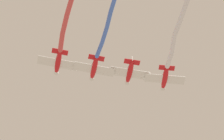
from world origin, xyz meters
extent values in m
ellipsoid|color=red|center=(12.28, 1.54, 67.91)|extent=(1.79, 4.98, 1.00)
sphere|color=white|center=(11.89, 3.84, 67.91)|extent=(0.98, 0.98, 0.85)
ellipsoid|color=black|center=(12.18, 2.15, 68.28)|extent=(0.86, 1.31, 0.53)
cube|color=white|center=(12.25, 1.71, 67.78)|extent=(7.28, 2.81, 0.13)
cube|color=red|center=(12.61, -0.48, 68.00)|extent=(2.89, 1.38, 0.11)
cube|color=white|center=(12.60, -0.38, 68.52)|extent=(0.31, 1.12, 1.38)
cylinder|color=white|center=(13.07, -2.24, 67.83)|extent=(1.61, 2.98, 0.91)
cylinder|color=white|center=(13.68, -5.15, 67.92)|extent=(1.53, 3.18, 1.33)
cylinder|color=white|center=(14.44, -8.25, 68.14)|extent=(1.96, 3.41, 1.11)
cylinder|color=white|center=(15.53, -11.43, 68.37)|extent=(2.03, 3.48, 1.26)
sphere|color=white|center=(12.68, -0.86, 67.85)|extent=(0.81, 0.81, 0.81)
sphere|color=white|center=(13.46, -3.62, 67.80)|extent=(0.81, 0.81, 0.81)
sphere|color=white|center=(13.91, -6.67, 68.04)|extent=(0.81, 0.81, 0.81)
sphere|color=white|center=(14.98, -9.82, 68.23)|extent=(0.81, 0.81, 0.81)
ellipsoid|color=red|center=(6.12, 0.09, 68.21)|extent=(2.14, 4.98, 1.00)
sphere|color=white|center=(5.56, 2.35, 68.21)|extent=(1.03, 1.03, 0.85)
ellipsoid|color=black|center=(5.97, 0.68, 68.58)|extent=(0.94, 1.35, 0.53)
cube|color=white|center=(6.08, 0.25, 68.08)|extent=(7.29, 3.32, 0.13)
cube|color=red|center=(6.61, -1.90, 68.30)|extent=(2.92, 1.57, 0.11)
cube|color=white|center=(6.59, -1.81, 68.82)|extent=(0.40, 1.11, 1.38)
ellipsoid|color=red|center=(-0.04, -1.37, 67.91)|extent=(2.32, 4.97, 1.00)
sphere|color=white|center=(-0.69, 0.87, 67.91)|extent=(1.05, 1.05, 0.85)
ellipsoid|color=black|center=(-0.21, -0.78, 68.28)|extent=(0.98, 1.36, 0.53)
cube|color=white|center=(-0.09, -1.21, 67.78)|extent=(7.29, 3.58, 0.13)
cube|color=red|center=(0.53, -3.34, 68.00)|extent=(2.92, 1.67, 0.11)
cube|color=white|center=(0.50, -3.24, 68.52)|extent=(0.44, 1.10, 1.38)
cylinder|color=#4C75DB|center=(1.20, -4.97, 67.98)|extent=(1.88, 2.81, 1.07)
cylinder|color=#4C75DB|center=(2.26, -7.64, 68.02)|extent=(1.76, 3.04, 0.97)
cylinder|color=#4C75DB|center=(3.16, -10.48, 67.75)|extent=(1.69, 3.07, 1.26)
cylinder|color=#4C75DB|center=(4.07, -13.35, 67.53)|extent=(1.71, 3.11, 0.83)
sphere|color=#4C75DB|center=(0.64, -3.71, 67.85)|extent=(0.69, 0.69, 0.69)
sphere|color=#4C75DB|center=(1.76, -6.23, 68.11)|extent=(0.69, 0.69, 0.69)
sphere|color=#4C75DB|center=(2.76, -9.04, 67.93)|extent=(0.69, 0.69, 0.69)
sphere|color=#4C75DB|center=(3.57, -11.91, 67.57)|extent=(0.69, 0.69, 0.69)
ellipsoid|color=red|center=(-6.20, -2.82, 68.21)|extent=(2.33, 4.97, 1.00)
sphere|color=white|center=(-6.85, -0.59, 68.21)|extent=(1.05, 1.05, 0.85)
ellipsoid|color=black|center=(-6.37, -2.24, 68.58)|extent=(0.98, 1.36, 0.53)
cube|color=white|center=(-6.25, -2.66, 68.08)|extent=(7.28, 3.59, 0.13)
cube|color=red|center=(-5.63, -4.79, 68.30)|extent=(2.92, 1.67, 0.11)
cube|color=white|center=(-5.66, -4.70, 68.82)|extent=(0.44, 1.10, 1.38)
cylinder|color=#DB4C4C|center=(-5.13, -6.68, 68.34)|extent=(1.84, 3.25, 1.45)
cylinder|color=#DB4C4C|center=(-4.22, -9.72, 68.74)|extent=(2.10, 3.36, 1.51)
cylinder|color=#DB4C4C|center=(-3.13, -12.62, 69.21)|extent=(2.12, 3.06, 1.53)
sphere|color=#DB4C4C|center=(-5.52, -5.17, 68.15)|extent=(0.82, 0.82, 0.82)
sphere|color=#DB4C4C|center=(-4.75, -8.19, 68.52)|extent=(0.82, 0.82, 0.82)
sphere|color=#DB4C4C|center=(-3.68, -11.26, 68.97)|extent=(0.82, 0.82, 0.82)
camera|label=1|loc=(5.81, -41.54, 3.52)|focal=70.06mm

